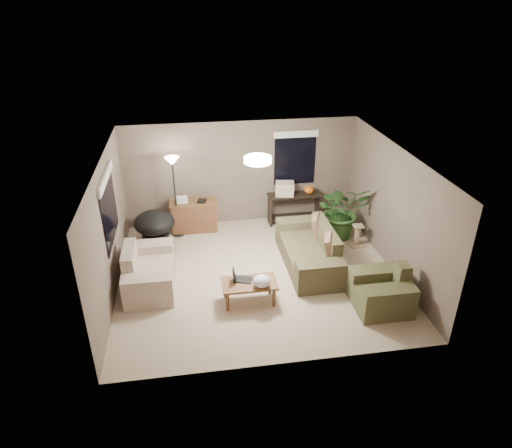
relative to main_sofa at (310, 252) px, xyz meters
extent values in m
plane|color=tan|center=(-1.14, -0.23, -0.29)|extent=(5.50, 5.50, 0.00)
plane|color=white|center=(-1.14, -0.23, 2.21)|extent=(5.50, 5.50, 0.00)
plane|color=#6E5E51|center=(-1.14, 2.27, 0.96)|extent=(5.50, 0.00, 5.50)
plane|color=#6E5E51|center=(-1.14, -2.73, 0.96)|extent=(5.50, 0.00, 5.50)
plane|color=#6E5E51|center=(-3.89, -0.23, 0.96)|extent=(0.00, 5.00, 5.00)
plane|color=#6E5E51|center=(1.61, -0.23, 0.96)|extent=(0.00, 5.00, 5.00)
cube|color=#4D472E|center=(-0.04, 0.00, -0.08)|extent=(0.95, 1.48, 0.42)
cube|color=#4C462D|center=(0.32, 0.00, 0.34)|extent=(0.22, 1.48, 0.43)
cube|color=#46412A|center=(-0.04, -0.92, 0.01)|extent=(0.95, 0.36, 0.60)
cube|color=brown|center=(-0.04, 0.92, 0.01)|extent=(0.95, 0.36, 0.60)
cube|color=#8C7251|center=(0.26, -0.45, 0.36)|extent=(0.37, 0.50, 0.47)
cube|color=#8C7251|center=(0.26, 0.45, 0.36)|extent=(0.38, 0.50, 0.47)
cube|color=beige|center=(-3.25, -0.27, -0.08)|extent=(0.90, 0.88, 0.42)
cube|color=beige|center=(-3.59, -0.27, 0.34)|extent=(0.22, 0.88, 0.43)
cube|color=beige|center=(-3.25, -0.89, 0.01)|extent=(0.90, 0.36, 0.60)
cube|color=beige|center=(-3.25, 0.35, 0.01)|extent=(0.90, 0.36, 0.60)
cube|color=#4B4C2D|center=(0.88, -1.58, -0.08)|extent=(0.95, 0.28, 0.42)
cube|color=brown|center=(1.25, -1.58, 0.34)|extent=(0.22, 0.28, 0.43)
cube|color=brown|center=(0.88, -1.90, 0.01)|extent=(0.95, 0.36, 0.60)
cube|color=#49492C|center=(0.88, -1.26, 0.01)|extent=(0.95, 0.36, 0.60)
cube|color=brown|center=(-1.43, -1.09, 0.11)|extent=(1.00, 0.55, 0.04)
cylinder|color=brown|center=(-1.85, -1.29, -0.10)|extent=(0.06, 0.06, 0.38)
cylinder|color=brown|center=(-1.01, -1.29, -0.10)|extent=(0.06, 0.06, 0.38)
cylinder|color=brown|center=(-1.85, -0.89, -0.10)|extent=(0.06, 0.06, 0.38)
cylinder|color=brown|center=(-1.01, -0.89, -0.10)|extent=(0.06, 0.06, 0.38)
cube|color=black|center=(-1.53, -0.99, 0.13)|extent=(0.38, 0.32, 0.02)
cube|color=black|center=(-1.69, -0.99, 0.25)|extent=(0.09, 0.24, 0.22)
ellipsoid|color=white|center=(-1.23, -1.24, 0.23)|extent=(0.35, 0.32, 0.22)
cube|color=brown|center=(-2.32, 1.91, 0.06)|extent=(1.05, 0.45, 0.71)
cube|color=brown|center=(-2.32, 1.91, 0.44)|extent=(1.10, 0.50, 0.04)
cube|color=silver|center=(-2.57, 1.91, 0.52)|extent=(0.27, 0.22, 0.12)
cube|color=black|center=(-2.12, 1.86, 0.48)|extent=(0.23, 0.26, 0.04)
cube|color=black|center=(0.11, 1.95, 0.44)|extent=(1.30, 0.40, 0.04)
cube|color=black|center=(-0.49, 1.95, 0.06)|extent=(0.05, 0.38, 0.71)
cube|color=black|center=(0.71, 1.95, 0.06)|extent=(0.05, 0.38, 0.71)
cube|color=black|center=(0.11, 1.95, -0.14)|extent=(1.25, 0.36, 0.03)
ellipsoid|color=orange|center=(0.46, 1.95, 0.55)|extent=(0.28, 0.28, 0.19)
cube|color=beige|center=(-0.14, 1.95, 0.62)|extent=(0.48, 0.39, 0.32)
cylinder|color=black|center=(-3.21, 1.35, -0.14)|extent=(0.60, 0.60, 0.30)
ellipsoid|color=black|center=(-3.21, 1.35, 0.26)|extent=(1.06, 1.06, 0.50)
cylinder|color=black|center=(-2.72, 1.73, -0.28)|extent=(0.28, 0.28, 0.02)
cylinder|color=black|center=(-2.72, 1.73, 0.61)|extent=(0.04, 0.04, 1.78)
cone|color=white|center=(-2.72, 1.73, 1.53)|extent=(0.32, 0.32, 0.18)
cylinder|color=white|center=(-1.14, -0.23, 2.15)|extent=(0.50, 0.50, 0.10)
imported|color=#2D5923|center=(1.01, 1.09, 0.22)|extent=(1.18, 1.31, 1.02)
cube|color=tan|center=(1.25, 0.60, -0.28)|extent=(0.32, 0.32, 0.03)
cylinder|color=tan|center=(1.25, 0.60, -0.04)|extent=(0.12, 0.12, 0.44)
cube|color=tan|center=(1.25, 0.60, 0.19)|extent=(0.22, 0.22, 0.03)
cube|color=black|center=(-3.88, 0.07, 1.26)|extent=(0.01, 1.50, 1.30)
cube|color=white|center=(-3.86, 0.07, 1.86)|extent=(0.05, 1.56, 0.16)
cube|color=black|center=(0.16, 2.26, 1.26)|extent=(1.00, 0.01, 1.30)
cube|color=white|center=(0.16, 2.24, 1.86)|extent=(1.06, 0.05, 0.16)
camera|label=1|loc=(-2.37, -7.87, 4.85)|focal=32.00mm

